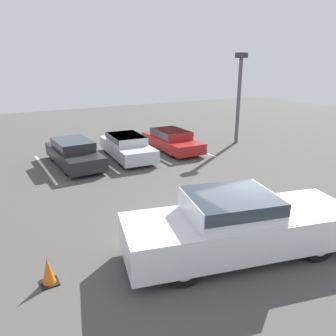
{
  "coord_description": "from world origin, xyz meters",
  "views": [
    {
      "loc": [
        -6.83,
        -6.61,
        4.91
      ],
      "look_at": [
        -0.69,
        3.8,
        1.0
      ],
      "focal_mm": 35.0,
      "sensor_mm": 36.0,
      "label": 1
    }
  ],
  "objects_px": {
    "parked_sedan_c": "(172,139)",
    "wheel_stop_curb": "(142,139)",
    "parked_sedan_a": "(74,152)",
    "pickup_truck": "(241,224)",
    "traffic_cone": "(48,272)",
    "light_post": "(239,92)",
    "parked_sedan_b": "(127,146)"
  },
  "relations": [
    {
      "from": "parked_sedan_c",
      "to": "wheel_stop_curb",
      "type": "height_order",
      "value": "parked_sedan_c"
    },
    {
      "from": "parked_sedan_a",
      "to": "wheel_stop_curb",
      "type": "distance_m",
      "value": 6.2
    },
    {
      "from": "parked_sedan_a",
      "to": "pickup_truck",
      "type": "bearing_deg",
      "value": 7.48
    },
    {
      "from": "pickup_truck",
      "to": "traffic_cone",
      "type": "xyz_separation_m",
      "value": [
        -4.66,
        1.28,
        -0.56
      ]
    },
    {
      "from": "parked_sedan_c",
      "to": "light_post",
      "type": "relative_size",
      "value": 0.85
    },
    {
      "from": "parked_sedan_b",
      "to": "traffic_cone",
      "type": "relative_size",
      "value": 7.07
    },
    {
      "from": "traffic_cone",
      "to": "wheel_stop_curb",
      "type": "height_order",
      "value": "traffic_cone"
    },
    {
      "from": "light_post",
      "to": "parked_sedan_c",
      "type": "bearing_deg",
      "value": 173.61
    },
    {
      "from": "parked_sedan_a",
      "to": "light_post",
      "type": "distance_m",
      "value": 10.54
    },
    {
      "from": "parked_sedan_c",
      "to": "wheel_stop_curb",
      "type": "distance_m",
      "value": 3.14
    },
    {
      "from": "parked_sedan_a",
      "to": "parked_sedan_c",
      "type": "xyz_separation_m",
      "value": [
        5.71,
        0.08,
        -0.04
      ]
    },
    {
      "from": "parked_sedan_c",
      "to": "light_post",
      "type": "height_order",
      "value": "light_post"
    },
    {
      "from": "parked_sedan_a",
      "to": "wheel_stop_curb",
      "type": "xyz_separation_m",
      "value": [
        5.31,
        3.14,
        -0.61
      ]
    },
    {
      "from": "parked_sedan_a",
      "to": "parked_sedan_c",
      "type": "bearing_deg",
      "value": 89.34
    },
    {
      "from": "pickup_truck",
      "to": "wheel_stop_curb",
      "type": "height_order",
      "value": "pickup_truck"
    },
    {
      "from": "pickup_truck",
      "to": "wheel_stop_curb",
      "type": "bearing_deg",
      "value": 88.99
    },
    {
      "from": "pickup_truck",
      "to": "parked_sedan_b",
      "type": "xyz_separation_m",
      "value": [
        1.22,
        10.16,
        -0.22
      ]
    },
    {
      "from": "parked_sedan_b",
      "to": "parked_sedan_c",
      "type": "relative_size",
      "value": 1.03
    },
    {
      "from": "parked_sedan_b",
      "to": "wheel_stop_curb",
      "type": "distance_m",
      "value": 4.08
    },
    {
      "from": "wheel_stop_curb",
      "to": "parked_sedan_c",
      "type": "bearing_deg",
      "value": -82.59
    },
    {
      "from": "parked_sedan_b",
      "to": "parked_sedan_c",
      "type": "distance_m",
      "value": 2.88
    },
    {
      "from": "pickup_truck",
      "to": "parked_sedan_b",
      "type": "height_order",
      "value": "pickup_truck"
    },
    {
      "from": "parked_sedan_c",
      "to": "parked_sedan_b",
      "type": "bearing_deg",
      "value": -85.23
    },
    {
      "from": "parked_sedan_b",
      "to": "light_post",
      "type": "relative_size",
      "value": 0.88
    },
    {
      "from": "parked_sedan_a",
      "to": "parked_sedan_b",
      "type": "distance_m",
      "value": 2.83
    },
    {
      "from": "traffic_cone",
      "to": "wheel_stop_curb",
      "type": "relative_size",
      "value": 0.38
    },
    {
      "from": "parked_sedan_a",
      "to": "traffic_cone",
      "type": "relative_size",
      "value": 6.85
    },
    {
      "from": "parked_sedan_a",
      "to": "parked_sedan_b",
      "type": "xyz_separation_m",
      "value": [
        2.83,
        -0.04,
        -0.02
      ]
    },
    {
      "from": "traffic_cone",
      "to": "light_post",
      "type": "bearing_deg",
      "value": 32.61
    },
    {
      "from": "pickup_truck",
      "to": "light_post",
      "type": "height_order",
      "value": "light_post"
    },
    {
      "from": "parked_sedan_c",
      "to": "light_post",
      "type": "xyz_separation_m",
      "value": [
        4.52,
        -0.51,
        2.56
      ]
    },
    {
      "from": "light_post",
      "to": "parked_sedan_b",
      "type": "bearing_deg",
      "value": 177.07
    }
  ]
}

